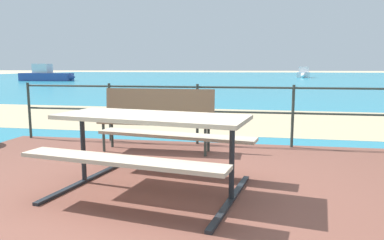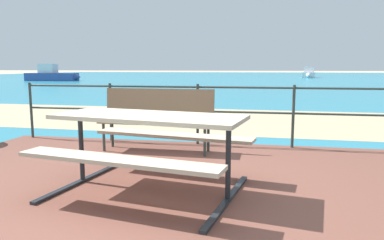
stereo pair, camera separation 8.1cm
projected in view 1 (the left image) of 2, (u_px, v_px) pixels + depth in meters
The scene contains 9 objects.
ground_plane at pixel (157, 204), 3.40m from camera, with size 240.00×240.00×0.00m, color beige.
patio_paving at pixel (157, 201), 3.39m from camera, with size 6.40×5.20×0.06m, color brown.
sea_water at pixel (246, 78), 42.40m from camera, with size 90.00×90.00×0.01m, color teal.
beach_strip at pixel (217, 119), 8.87m from camera, with size 54.00×4.26×0.01m, color tan.
picnic_table at pixel (151, 133), 3.50m from camera, with size 2.08×1.74×0.77m.
park_bench at pixel (157, 114), 5.29m from camera, with size 1.67×0.45×0.91m.
railing_fence at pixel (197, 106), 5.71m from camera, with size 5.94×0.04×0.96m.
boat_near at pixel (303, 74), 43.33m from camera, with size 1.89×3.70×1.30m.
boat_mid at pixel (46, 75), 33.16m from camera, with size 5.24×1.63×1.56m.
Camera 1 is at (0.87, -3.14, 1.29)m, focal length 33.60 mm.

